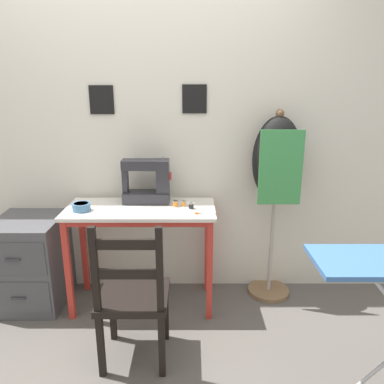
% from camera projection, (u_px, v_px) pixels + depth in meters
% --- Properties ---
extents(ground_plane, '(14.00, 14.00, 0.00)m').
position_uv_depth(ground_plane, '(142.00, 321.00, 2.62)').
color(ground_plane, '#5B5651').
extents(wall_back, '(10.00, 0.06, 2.55)m').
position_uv_depth(wall_back, '(145.00, 129.00, 2.77)').
color(wall_back, silver).
rests_on(wall_back, ground_plane).
extents(sewing_table, '(1.05, 0.47, 0.76)m').
position_uv_depth(sewing_table, '(143.00, 223.00, 2.65)').
color(sewing_table, silver).
rests_on(sewing_table, ground_plane).
extents(sewing_machine, '(0.35, 0.15, 0.34)m').
position_uv_depth(sewing_machine, '(151.00, 182.00, 2.70)').
color(sewing_machine, '#28282D').
rests_on(sewing_machine, sewing_table).
extents(fabric_bowl, '(0.12, 0.12, 0.05)m').
position_uv_depth(fabric_bowl, '(83.00, 207.00, 2.56)').
color(fabric_bowl, teal).
rests_on(fabric_bowl, sewing_table).
extents(scissors, '(0.14, 0.06, 0.01)m').
position_uv_depth(scissors, '(203.00, 214.00, 2.50)').
color(scissors, silver).
rests_on(scissors, sewing_table).
extents(thread_spool_near_machine, '(0.04, 0.04, 0.04)m').
position_uv_depth(thread_spool_near_machine, '(177.00, 204.00, 2.64)').
color(thread_spool_near_machine, orange).
rests_on(thread_spool_near_machine, sewing_table).
extents(thread_spool_mid_table, '(0.03, 0.03, 0.04)m').
position_uv_depth(thread_spool_mid_table, '(185.00, 204.00, 2.64)').
color(thread_spool_mid_table, orange).
rests_on(thread_spool_mid_table, sewing_table).
extents(thread_spool_far_edge, '(0.04, 0.04, 0.04)m').
position_uv_depth(thread_spool_far_edge, '(193.00, 206.00, 2.59)').
color(thread_spool_far_edge, black).
rests_on(thread_spool_far_edge, sewing_table).
extents(wooden_chair, '(0.40, 0.38, 0.91)m').
position_uv_depth(wooden_chair, '(135.00, 297.00, 2.15)').
color(wooden_chair, black).
rests_on(wooden_chair, ground_plane).
extents(filing_cabinet, '(0.47, 0.53, 0.66)m').
position_uv_depth(filing_cabinet, '(34.00, 261.00, 2.77)').
color(filing_cabinet, '#4C4C51').
rests_on(filing_cabinet, ground_plane).
extents(dress_form, '(0.35, 0.32, 1.43)m').
position_uv_depth(dress_form, '(278.00, 168.00, 2.69)').
color(dress_form, '#846647').
rests_on(dress_form, ground_plane).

